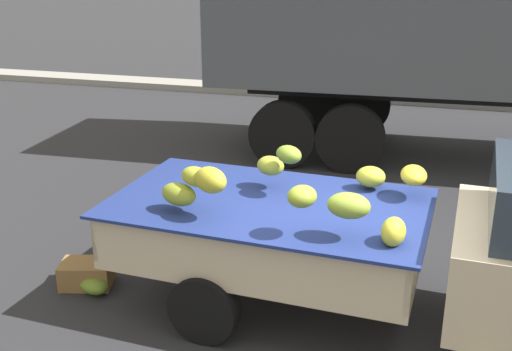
{
  "coord_description": "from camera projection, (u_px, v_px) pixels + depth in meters",
  "views": [
    {
      "loc": [
        0.56,
        -5.04,
        3.31
      ],
      "look_at": [
        -0.97,
        0.26,
        1.33
      ],
      "focal_mm": 43.98,
      "sensor_mm": 36.0,
      "label": 1
    }
  ],
  "objects": [
    {
      "name": "produce_crate",
      "position": [
        87.0,
        274.0,
        6.55
      ],
      "size": [
        0.6,
        0.49,
        0.26
      ],
      "primitive_type": "cube",
      "rotation": [
        0.0,
        0.0,
        0.27
      ],
      "color": "olive",
      "rests_on": "ground"
    },
    {
      "name": "pickup_truck",
      "position": [
        503.0,
        255.0,
        5.32
      ],
      "size": [
        5.34,
        2.05,
        1.7
      ],
      "rotation": [
        0.0,
        0.0,
        -0.06
      ],
      "color": "#CCB793",
      "rests_on": "ground"
    },
    {
      "name": "ground",
      "position": [
        348.0,
        329.0,
        5.82
      ],
      "size": [
        220.0,
        220.0,
        0.0
      ],
      "primitive_type": "plane",
      "color": "#28282B"
    },
    {
      "name": "fallen_banana_bunch_near_tailgate",
      "position": [
        93.0,
        284.0,
        6.43
      ],
      "size": [
        0.45,
        0.39,
        0.18
      ],
      "primitive_type": "ellipsoid",
      "rotation": [
        0.0,
        0.0,
        5.81
      ],
      "color": "olive",
      "rests_on": "ground"
    },
    {
      "name": "curb_strip",
      "position": [
        408.0,
        99.0,
        14.6
      ],
      "size": [
        80.0,
        0.8,
        0.16
      ],
      "primitive_type": "cube",
      "color": "gray",
      "rests_on": "ground"
    }
  ]
}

